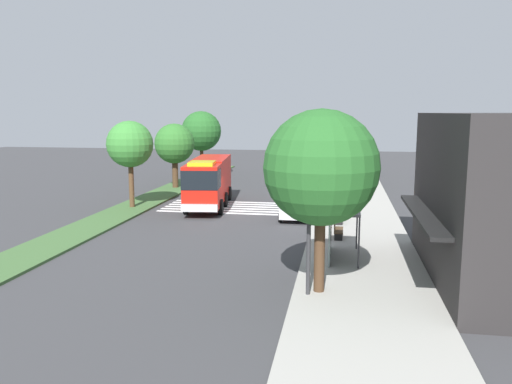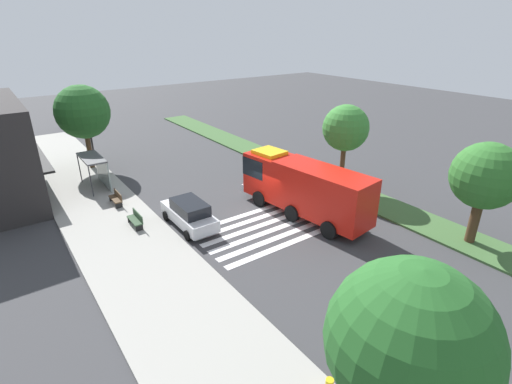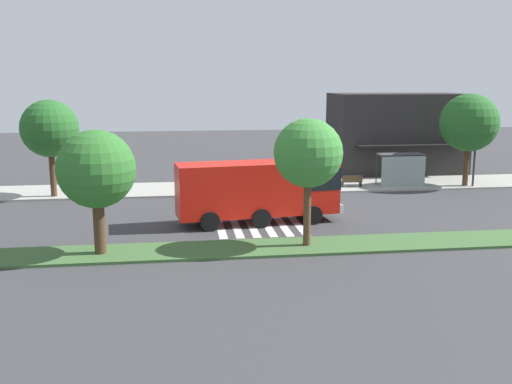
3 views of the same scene
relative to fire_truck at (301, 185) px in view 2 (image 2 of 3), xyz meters
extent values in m
plane|color=#38383A|center=(1.80, 2.03, -2.07)|extent=(120.00, 120.00, 0.00)
cube|color=#9E9B93|center=(1.80, 10.83, -2.00)|extent=(60.00, 5.61, 0.14)
cube|color=#3D6033|center=(1.80, -5.47, -2.00)|extent=(60.00, 3.00, 0.14)
cube|color=silver|center=(-2.59, 2.03, -2.07)|extent=(0.45, 10.79, 0.01)
cube|color=silver|center=(-1.69, 2.03, -2.07)|extent=(0.45, 10.79, 0.01)
cube|color=silver|center=(-0.79, 2.03, -2.07)|extent=(0.45, 10.79, 0.01)
cube|color=silver|center=(0.11, 2.03, -2.07)|extent=(0.45, 10.79, 0.01)
cube|color=silver|center=(1.01, 2.03, -2.07)|extent=(0.45, 10.79, 0.01)
cube|color=silver|center=(1.91, 2.03, -2.07)|extent=(0.45, 10.79, 0.01)
cube|color=red|center=(2.93, 0.35, -0.05)|extent=(3.08, 2.75, 2.95)
cube|color=red|center=(-1.72, -0.21, 0.00)|extent=(6.80, 3.20, 3.04)
cube|color=black|center=(3.35, 0.40, 0.54)|extent=(2.30, 2.68, 1.30)
cube|color=silver|center=(4.42, 0.53, -1.27)|extent=(0.53, 2.45, 0.50)
cube|color=yellow|center=(2.93, 0.35, 1.55)|extent=(2.16, 1.93, 0.24)
cylinder|color=black|center=(2.51, 1.53, -1.52)|extent=(1.13, 0.43, 1.10)
cylinder|color=black|center=(2.80, -0.89, -1.52)|extent=(1.13, 0.43, 1.10)
cylinder|color=black|center=(-3.50, 0.81, -1.52)|extent=(1.13, 0.43, 1.10)
cylinder|color=black|center=(-3.21, -1.61, -1.52)|extent=(1.13, 0.43, 1.10)
cylinder|color=black|center=(-0.57, 1.16, -1.52)|extent=(1.13, 0.43, 1.10)
cylinder|color=black|center=(-0.28, -1.26, -1.52)|extent=(1.13, 0.43, 1.10)
cube|color=silver|center=(2.74, 6.82, -1.38)|extent=(4.70, 1.79, 0.75)
cube|color=black|center=(2.50, 6.82, -0.66)|extent=(2.63, 1.58, 0.69)
cylinder|color=black|center=(4.29, 7.72, -1.75)|extent=(0.64, 0.22, 0.64)
cylinder|color=black|center=(4.29, 5.93, -1.75)|extent=(0.64, 0.22, 0.64)
cylinder|color=black|center=(1.18, 7.72, -1.75)|extent=(0.64, 0.22, 0.64)
cylinder|color=black|center=(1.19, 5.93, -1.75)|extent=(0.64, 0.22, 0.64)
cube|color=navy|center=(32.36, 6.82, -1.35)|extent=(4.61, 2.13, 0.80)
cube|color=black|center=(32.13, 6.81, -0.61)|extent=(2.61, 1.80, 0.70)
cylinder|color=black|center=(33.79, 7.85, -1.75)|extent=(0.65, 0.25, 0.64)
cylinder|color=black|center=(33.89, 5.96, -1.75)|extent=(0.65, 0.25, 0.64)
cylinder|color=black|center=(30.82, 7.69, -1.75)|extent=(0.65, 0.25, 0.64)
cylinder|color=black|center=(30.92, 5.80, -1.75)|extent=(0.65, 0.25, 0.64)
cube|color=#4C4C51|center=(12.34, 9.99, 0.47)|extent=(3.50, 1.40, 0.12)
cube|color=#8C9E99|center=(12.34, 9.33, -0.73)|extent=(3.50, 0.08, 2.40)
cylinder|color=#333338|center=(10.64, 10.64, -0.73)|extent=(0.08, 0.08, 2.40)
cylinder|color=#333338|center=(14.04, 10.64, -0.73)|extent=(0.08, 0.08, 2.40)
cube|color=#4C3823|center=(8.34, 9.71, -1.52)|extent=(1.60, 0.50, 0.08)
cube|color=#4C3823|center=(8.34, 9.49, -1.26)|extent=(1.60, 0.06, 0.45)
cube|color=black|center=(7.62, 9.71, -1.75)|extent=(0.08, 0.45, 0.37)
cube|color=black|center=(9.06, 9.71, -1.75)|extent=(0.08, 0.45, 0.37)
cube|color=#2D472D|center=(4.43, 9.71, -1.52)|extent=(1.60, 0.50, 0.08)
cube|color=#2D472D|center=(4.43, 9.49, -1.26)|extent=(1.60, 0.06, 0.45)
cube|color=black|center=(3.71, 9.71, -1.75)|extent=(0.08, 0.45, 0.37)
cube|color=black|center=(5.15, 9.71, -1.75)|extent=(0.08, 0.45, 0.37)
cylinder|color=#2D2D30|center=(17.72, 8.62, 1.12)|extent=(0.16, 0.16, 6.11)
sphere|color=white|center=(17.72, 8.62, 4.36)|extent=(0.36, 0.36, 0.36)
cube|color=black|center=(14.44, 13.23, 0.73)|extent=(9.14, 0.80, 0.16)
sphere|color=#235B23|center=(-13.66, 9.02, 2.86)|extent=(3.99, 3.99, 3.99)
cylinder|color=#47301E|center=(17.29, 9.02, -0.27)|extent=(0.42, 0.42, 3.33)
sphere|color=#235B23|center=(17.29, 9.02, 2.95)|extent=(4.44, 4.44, 4.44)
cylinder|color=#47301E|center=(-8.67, -5.47, -0.54)|extent=(0.55, 0.55, 2.78)
sphere|color=#2D6B28|center=(-8.67, -5.47, 2.13)|extent=(3.67, 3.67, 3.67)
cylinder|color=#513823|center=(1.40, -5.47, -0.21)|extent=(0.37, 0.37, 3.45)
sphere|color=#387F33|center=(1.40, -5.47, 2.71)|extent=(3.39, 3.39, 3.39)
camera|label=1|loc=(36.80, 9.80, 5.05)|focal=36.06mm
camera|label=2|loc=(-17.07, 15.87, 9.61)|focal=26.86mm
camera|label=3|loc=(-4.91, -32.89, 6.27)|focal=40.72mm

